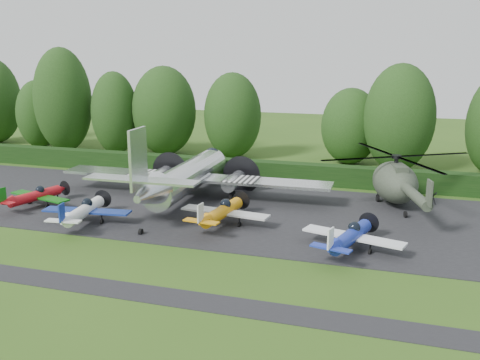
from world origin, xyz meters
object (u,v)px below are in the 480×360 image
(light_plane_white, at_px, (84,211))
(light_plane_orange, at_px, (222,212))
(light_plane_red, at_px, (35,196))
(light_plane_blue, at_px, (351,236))
(helicopter, at_px, (395,179))
(transport_plane, at_px, (187,177))

(light_plane_white, relative_size, light_plane_orange, 0.98)
(light_plane_red, xyz_separation_m, light_plane_blue, (26.39, -2.58, 0.10))
(light_plane_white, distance_m, helicopter, 25.43)
(light_plane_white, relative_size, light_plane_blue, 1.00)
(light_plane_orange, bearing_deg, light_plane_red, 172.99)
(transport_plane, relative_size, light_plane_blue, 3.45)
(light_plane_orange, xyz_separation_m, light_plane_blue, (9.76, -2.57, -0.02))
(light_plane_red, relative_size, light_plane_blue, 0.90)
(transport_plane, xyz_separation_m, helicopter, (17.32, 4.01, 0.12))
(light_plane_white, xyz_separation_m, helicopter, (22.27, 12.22, 1.25))
(transport_plane, distance_m, light_plane_blue, 16.98)
(transport_plane, bearing_deg, light_plane_orange, -45.32)
(light_plane_blue, bearing_deg, light_plane_red, 158.84)
(transport_plane, distance_m, helicopter, 17.78)
(light_plane_orange, relative_size, helicopter, 0.46)
(light_plane_white, bearing_deg, helicopter, 36.31)
(light_plane_orange, height_order, light_plane_blue, light_plane_orange)
(transport_plane, relative_size, light_plane_white, 3.47)
(light_plane_orange, xyz_separation_m, helicopter, (12.16, 9.47, 1.23))
(transport_plane, bearing_deg, helicopter, 14.35)
(light_plane_white, distance_m, light_plane_orange, 10.47)
(transport_plane, bearing_deg, light_plane_blue, -26.96)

